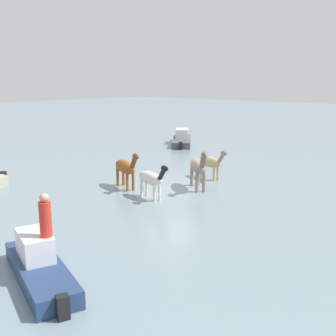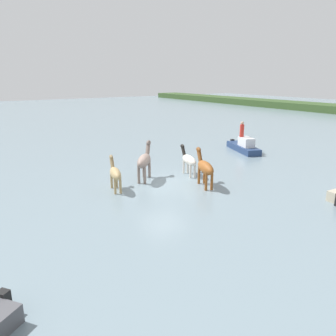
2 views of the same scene
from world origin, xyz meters
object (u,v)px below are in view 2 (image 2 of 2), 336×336
object	(u,v)px
horse_mid_herd	(115,173)
person_helmsman_aft	(242,130)
horse_gray_outer	(205,167)
horse_chestnut_trailing	(189,160)
boat_motor_center	(244,147)
horse_rear_stallion	(144,160)

from	to	relation	value
horse_mid_herd	person_helmsman_aft	distance (m)	12.55
horse_gray_outer	person_helmsman_aft	size ratio (longest dim) A/B	2.05
horse_gray_outer	horse_chestnut_trailing	xyz separation A→B (m)	(-2.16, 0.54, -0.12)
horse_gray_outer	boat_motor_center	distance (m)	9.55
horse_mid_herd	boat_motor_center	world-z (taller)	horse_mid_herd
horse_mid_herd	horse_chestnut_trailing	size ratio (longest dim) A/B	0.99
boat_motor_center	horse_mid_herd	bearing A→B (deg)	-56.34
horse_rear_stallion	horse_gray_outer	bearing A→B (deg)	-100.70
horse_gray_outer	boat_motor_center	size ratio (longest dim) A/B	0.58
boat_motor_center	person_helmsman_aft	xyz separation A→B (m)	(-0.08, -0.22, 1.41)
horse_rear_stallion	person_helmsman_aft	distance (m)	10.29
horse_gray_outer	horse_chestnut_trailing	world-z (taller)	horse_gray_outer
horse_rear_stallion	horse_mid_herd	bearing A→B (deg)	151.08
horse_mid_herd	horse_rear_stallion	world-z (taller)	horse_rear_stallion
horse_chestnut_trailing	person_helmsman_aft	distance (m)	7.94
horse_gray_outer	horse_rear_stallion	world-z (taller)	horse_rear_stallion
horse_gray_outer	horse_chestnut_trailing	size ratio (longest dim) A/B	1.12
horse_mid_herd	horse_chestnut_trailing	xyz separation A→B (m)	(-0.12, 4.81, 0.01)
horse_rear_stallion	horse_chestnut_trailing	size ratio (longest dim) A/B	1.03
horse_mid_herd	boat_motor_center	size ratio (longest dim) A/B	0.51
horse_rear_stallion	boat_motor_center	world-z (taller)	horse_rear_stallion
horse_mid_herd	boat_motor_center	distance (m)	12.74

